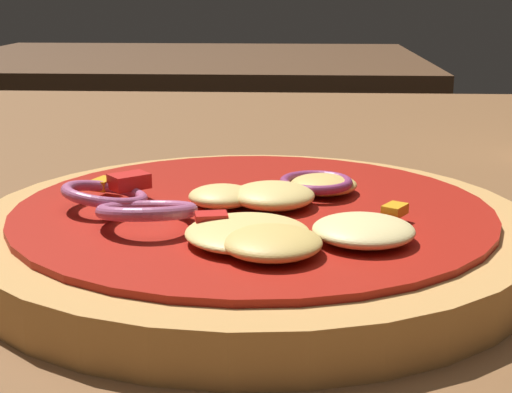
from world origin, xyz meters
name	(u,v)px	position (x,y,z in m)	size (l,w,h in m)	color
dining_table	(223,295)	(0.00, 0.00, 0.02)	(1.40, 1.10, 0.04)	brown
pizza	(254,227)	(0.01, 0.00, 0.05)	(0.24, 0.24, 0.04)	tan
background_table	(185,67)	(-0.17, 1.04, 0.02)	(0.82, 0.61, 0.04)	#4C301C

